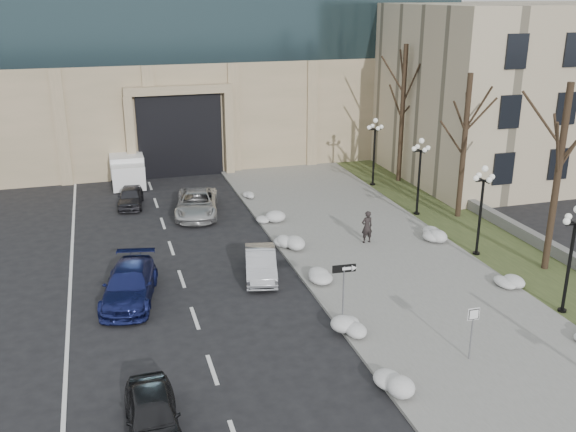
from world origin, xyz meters
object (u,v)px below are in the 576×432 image
(car_e, at_px, (131,197))
(lamppost_a, at_px, (572,245))
(car_b, at_px, (261,264))
(car_c, at_px, (130,285))
(box_truck, at_px, (127,167))
(pedestrian, at_px, (367,227))
(keep_sign, at_px, (473,323))
(car_d, at_px, (197,203))
(lamppost_b, at_px, (482,198))
(car_a, at_px, (153,415))
(one_way_sign, at_px, (348,275))
(lamppost_c, at_px, (420,166))
(lamppost_d, at_px, (375,143))

(car_e, relative_size, lamppost_a, 0.76)
(car_b, xyz_separation_m, car_c, (-6.06, -0.75, 0.07))
(car_b, bearing_deg, box_truck, 117.02)
(pedestrian, height_order, keep_sign, keep_sign)
(car_d, distance_m, pedestrian, 10.81)
(keep_sign, bearing_deg, lamppost_b, 56.85)
(car_b, height_order, lamppost_b, lamppost_b)
(car_d, height_order, pedestrian, pedestrian)
(car_a, distance_m, box_truck, 28.86)
(car_b, distance_m, keep_sign, 10.84)
(car_b, xyz_separation_m, one_way_sign, (2.13, -5.58, 1.56))
(box_truck, relative_size, keep_sign, 3.00)
(car_e, bearing_deg, lamppost_c, -15.35)
(keep_sign, xyz_separation_m, lamppost_a, (5.75, 2.15, 1.48))
(car_c, height_order, one_way_sign, one_way_sign)
(one_way_sign, distance_m, lamppost_a, 9.22)
(car_c, height_order, lamppost_c, lamppost_c)
(box_truck, xyz_separation_m, lamppost_d, (16.20, -6.38, 2.08))
(car_b, relative_size, keep_sign, 1.87)
(car_c, height_order, car_e, car_c)
(car_a, bearing_deg, lamppost_d, 52.53)
(car_b, xyz_separation_m, car_e, (-5.19, 12.62, -0.05))
(pedestrian, bearing_deg, lamppost_a, 111.82)
(box_truck, distance_m, lamppost_c, 20.80)
(car_a, distance_m, pedestrian, 17.60)
(box_truck, bearing_deg, car_e, -90.83)
(lamppost_c, bearing_deg, keep_sign, -110.77)
(pedestrian, distance_m, keep_sign, 11.76)
(box_truck, relative_size, one_way_sign, 2.41)
(car_b, xyz_separation_m, car_d, (-1.47, 9.76, 0.06))
(car_a, height_order, car_c, car_c)
(pedestrian, distance_m, lamppost_d, 11.22)
(car_e, xyz_separation_m, box_truck, (0.15, 6.07, 0.38))
(car_b, bearing_deg, lamppost_b, 8.41)
(car_d, bearing_deg, keep_sign, -59.04)
(car_d, xyz_separation_m, lamppost_d, (12.63, 2.55, 2.35))
(car_e, distance_m, pedestrian, 15.48)
(car_e, bearing_deg, pedestrian, -34.24)
(car_c, distance_m, car_e, 13.39)
(car_b, distance_m, lamppost_d, 16.79)
(pedestrian, bearing_deg, box_truck, -59.61)
(car_a, distance_m, car_c, 9.40)
(box_truck, height_order, lamppost_b, lamppost_b)
(lamppost_b, bearing_deg, pedestrian, 147.31)
(car_a, distance_m, keep_sign, 11.45)
(car_d, height_order, lamppost_c, lamppost_c)
(keep_sign, xyz_separation_m, lamppost_b, (5.75, 8.65, 1.48))
(car_e, height_order, lamppost_d, lamppost_d)
(car_a, xyz_separation_m, car_d, (4.50, 19.91, 0.06))
(car_c, distance_m, one_way_sign, 9.62)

